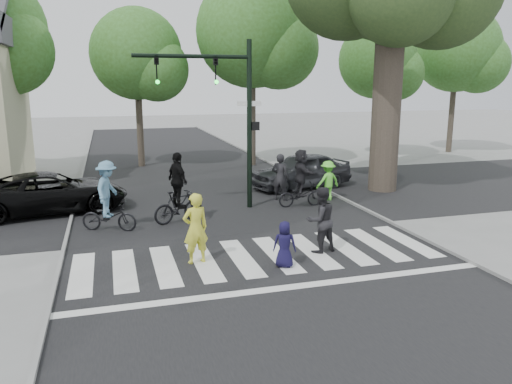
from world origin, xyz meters
TOP-DOWN VIEW (x-y plane):
  - ground at (0.00, 0.00)m, footprint 120.00×120.00m
  - road_stem at (0.00, 5.00)m, footprint 10.00×70.00m
  - road_cross at (0.00, 8.00)m, footprint 70.00×10.00m
  - curb_left at (-5.05, 5.00)m, footprint 0.10×70.00m
  - curb_right at (5.05, 5.00)m, footprint 0.10×70.00m
  - crosswalk at (0.00, 0.66)m, footprint 10.00×3.85m
  - traffic_signal at (0.35, 6.20)m, footprint 4.45×0.29m
  - bg_tree_2 at (-1.76, 16.62)m, footprint 5.04×4.80m
  - bg_tree_3 at (4.31, 15.27)m, footprint 6.30×6.00m
  - bg_tree_4 at (12.23, 16.12)m, footprint 4.83×4.60m
  - bg_tree_5 at (18.27, 16.69)m, footprint 5.67×5.40m
  - pedestrian_woman at (-1.70, 0.98)m, footprint 0.75×0.58m
  - pedestrian_child at (0.37, 0.06)m, footprint 0.68×0.56m
  - pedestrian_adult at (1.69, 0.87)m, footprint 1.01×0.86m
  - cyclist_left at (-3.81, 4.56)m, footprint 1.84×1.29m
  - cyclist_mid at (-1.60, 4.91)m, footprint 1.85×1.18m
  - cyclist_right at (3.05, 5.77)m, footprint 1.71×1.60m
  - car_suv at (-5.74, 7.49)m, footprint 5.53×3.23m
  - car_grey at (4.30, 8.92)m, footprint 4.79×2.67m
  - bystander_hivis at (4.44, 6.42)m, footprint 1.11×0.78m
  - bystander_dark at (2.65, 6.95)m, footprint 0.81×0.74m

SIDE VIEW (x-z plane):
  - ground at x=0.00m, z-range 0.00..0.00m
  - road_stem at x=0.00m, z-range 0.00..0.01m
  - road_cross at x=0.00m, z-range 0.00..0.01m
  - crosswalk at x=0.00m, z-range 0.00..0.01m
  - curb_left at x=-5.05m, z-range 0.00..0.10m
  - curb_right at x=5.05m, z-range 0.00..0.10m
  - pedestrian_child at x=0.37m, z-range 0.00..1.19m
  - car_suv at x=-5.74m, z-range 0.00..1.45m
  - car_grey at x=4.30m, z-range 0.00..1.54m
  - bystander_hivis at x=4.44m, z-range 0.00..1.56m
  - pedestrian_adult at x=1.69m, z-range 0.00..1.81m
  - pedestrian_woman at x=-1.70m, z-range 0.00..1.84m
  - bystander_dark at x=2.65m, z-range 0.00..1.85m
  - cyclist_left at x=-3.81m, z-range -0.15..2.06m
  - cyclist_mid at x=-1.60m, z-range -0.21..2.13m
  - cyclist_right at x=3.05m, z-range -0.12..2.04m
  - traffic_signal at x=0.35m, z-range 0.90..6.90m
  - bg_tree_4 at x=12.23m, z-range 1.56..9.71m
  - bg_tree_2 at x=-1.76m, z-range 1.58..9.98m
  - bg_tree_5 at x=18.27m, z-range 1.71..11.01m
  - bg_tree_3 at x=4.31m, z-range 1.84..12.04m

